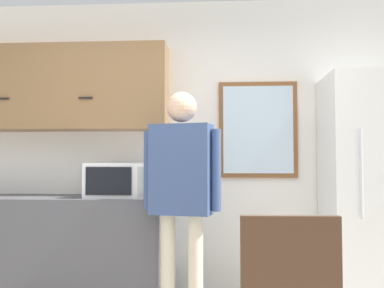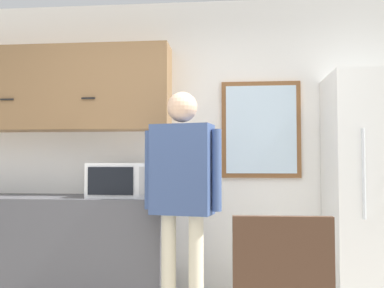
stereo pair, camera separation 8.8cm
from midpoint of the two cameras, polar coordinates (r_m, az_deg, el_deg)
back_wall at (r=3.98m, az=-0.87°, el=-0.26°), size 6.00×0.06×2.70m
counter at (r=3.99m, az=-18.40°, el=-13.09°), size 2.12×0.64×0.90m
upper_cabinets at (r=4.14m, az=-17.18°, el=6.99°), size 2.12×0.33×0.76m
microwave at (r=3.68m, az=-8.53°, el=-4.77°), size 0.53×0.42×0.29m
person at (r=3.19m, az=-0.53°, el=-4.93°), size 0.59×0.31×1.72m
refrigerator at (r=3.81m, az=24.26°, el=-5.83°), size 0.79×0.66×1.91m
window at (r=3.93m, az=9.80°, el=1.92°), size 0.71×0.05×0.87m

